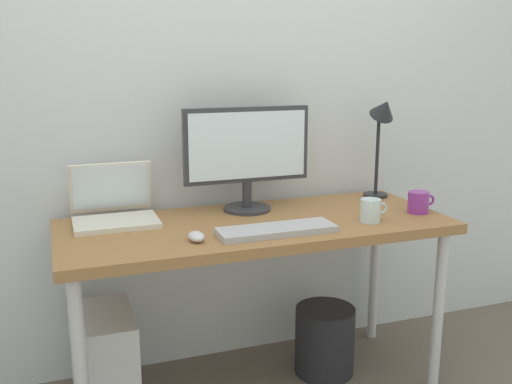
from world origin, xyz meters
The scene contains 11 objects.
back_wall centered at (0.00, 0.37, 1.30)m, with size 4.40×0.04×2.60m, color silver.
desk centered at (0.00, 0.00, 0.67)m, with size 1.53×0.62×0.73m.
monitor centered at (0.02, 0.18, 0.98)m, with size 0.54×0.20×0.43m.
laptop centered at (-0.52, 0.20, 0.79)m, with size 0.32×0.28×0.22m.
desk_lamp centered at (0.66, 0.18, 1.07)m, with size 0.11×0.16×0.47m.
keyboard centered at (0.02, -0.17, 0.74)m, with size 0.44×0.14×0.02m, color #B2B2B7.
mouse centered at (-0.28, -0.16, 0.75)m, with size 0.06×0.09×0.03m, color silver.
coffee_mug centered at (0.68, -0.10, 0.78)m, with size 0.12×0.09×0.09m.
glass_cup centered at (0.42, -0.15, 0.78)m, with size 0.12×0.08×0.09m.
computer_tower centered at (-0.58, 0.03, 0.21)m, with size 0.18×0.36×0.42m, color silver.
wastebasket centered at (0.33, 0.03, 0.15)m, with size 0.26×0.26×0.30m, color #232328.
Camera 1 is at (-0.74, -2.07, 1.37)m, focal length 40.83 mm.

